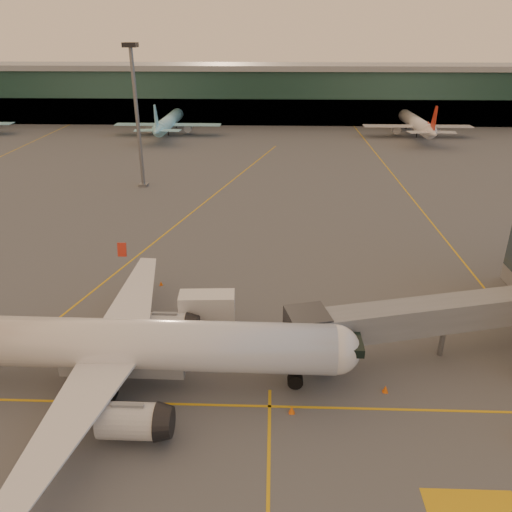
{
  "coord_description": "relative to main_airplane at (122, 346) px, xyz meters",
  "views": [
    {
      "loc": [
        5.02,
        -26.52,
        27.71
      ],
      "look_at": [
        3.26,
        23.22,
        5.0
      ],
      "focal_mm": 35.0,
      "sensor_mm": 36.0,
      "label": 1
    }
  ],
  "objects": [
    {
      "name": "ground",
      "position": [
        7.23,
        -7.31,
        -3.92
      ],
      "size": [
        600.0,
        600.0,
        0.0
      ],
      "primitive_type": "plane",
      "color": "#4C4F54",
      "rests_on": "ground"
    },
    {
      "name": "taxi_markings",
      "position": [
        -0.1,
        37.18,
        -3.91
      ],
      "size": [
        100.12,
        173.0,
        0.01
      ],
      "color": "gold",
      "rests_on": "ground"
    },
    {
      "name": "terminal",
      "position": [
        7.23,
        134.48,
        4.85
      ],
      "size": [
        400.0,
        20.0,
        17.6
      ],
      "color": "#19382D",
      "rests_on": "ground"
    },
    {
      "name": "mast_west_near",
      "position": [
        -12.77,
        58.69,
        10.95
      ],
      "size": [
        2.4,
        2.4,
        25.6
      ],
      "color": "slate",
      "rests_on": "ground"
    },
    {
      "name": "distant_aircraft_row",
      "position": [
        -13.77,
        110.69,
        -3.92
      ],
      "size": [
        290.0,
        34.0,
        13.0
      ],
      "color": "#98E9FF",
      "rests_on": "ground"
    },
    {
      "name": "main_airplane",
      "position": [
        0.0,
        0.0,
        0.0
      ],
      "size": [
        39.85,
        35.79,
        12.05
      ],
      "rotation": [
        0.0,
        0.0,
        -0.01
      ],
      "color": "white",
      "rests_on": "ground"
    },
    {
      "name": "jet_bridge",
      "position": [
        29.48,
        5.76,
        0.24
      ],
      "size": [
        30.17,
        10.44,
        5.93
      ],
      "color": "slate",
      "rests_on": "ground"
    },
    {
      "name": "catering_truck",
      "position": [
        5.99,
        8.54,
        -1.53
      ],
      "size": [
        5.55,
        2.71,
        4.21
      ],
      "rotation": [
        0.0,
        0.0,
        0.06
      ],
      "color": "#B11927",
      "rests_on": "ground"
    },
    {
      "name": "cone_nose",
      "position": [
        21.88,
        -0.2,
        -3.61
      ],
      "size": [
        0.5,
        0.5,
        0.64
      ],
      "color": "orange",
      "rests_on": "ground"
    },
    {
      "name": "cone_wing_left",
      "position": [
        -0.86,
        18.1,
        -3.66
      ],
      "size": [
        0.42,
        0.42,
        0.53
      ],
      "color": "orange",
      "rests_on": "ground"
    },
    {
      "name": "cone_fwd",
      "position": [
        13.98,
        -2.98,
        -3.61
      ],
      "size": [
        0.5,
        0.5,
        0.64
      ],
      "color": "orange",
      "rests_on": "ground"
    }
  ]
}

